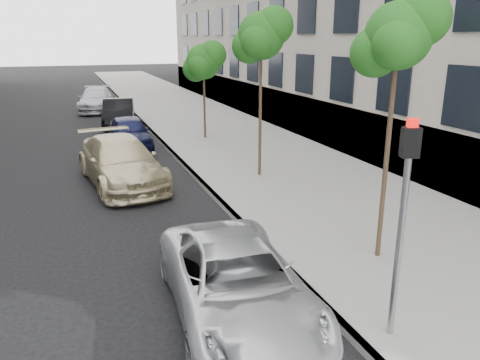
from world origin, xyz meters
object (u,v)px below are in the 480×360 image
sedan_black (119,113)px  tree_near (399,36)px  tree_mid (262,36)px  minivan (237,283)px  sedan_blue (129,132)px  tree_far (204,62)px  sedan_rear (96,100)px  signal_pole (403,207)px  suv (121,162)px

sedan_black → tree_near: bearing=-71.1°
tree_near → tree_mid: size_ratio=0.98×
tree_mid → minivan: tree_mid is taller
sedan_blue → sedan_black: (0.15, 5.28, 0.05)m
minivan → sedan_blue: sedan_blue is taller
tree_far → sedan_blue: (-3.48, -0.35, -2.86)m
tree_far → sedan_rear: tree_far is taller
sedan_rear → tree_near: bearing=-72.6°
signal_pole → tree_near: bearing=78.2°
tree_near → minivan: bearing=-165.7°
sedan_blue → minivan: bearing=-89.8°
tree_near → suv: (-4.44, 7.50, -3.84)m
suv → sedan_rear: size_ratio=1.02×
signal_pole → tree_mid: bearing=101.2°
tree_far → signal_pole: 15.49m
tree_mid → sedan_rear: (-4.06, 17.56, -3.88)m
tree_mid → sedan_black: size_ratio=1.22×
tree_near → sedan_black: bearing=100.5°
minivan → sedan_rear: (-0.52, 24.96, 0.09)m
suv → sedan_blue: size_ratio=1.30×
tree_mid → tree_far: size_ratio=1.24×
tree_far → minivan: 14.63m
tree_near → tree_far: (0.00, 13.00, -1.04)m
tree_mid → sedan_black: tree_mid is taller
suv → sedan_blue: suv is taller
tree_near → sedan_rear: 24.70m
tree_mid → sedan_blue: 8.09m
signal_pole → sedan_rear: bearing=116.4°
suv → minivan: bearing=-90.9°
sedan_black → sedan_rear: (-0.73, 6.13, 0.01)m
tree_far → sedan_black: (-3.33, 4.93, -2.81)m
tree_mid → tree_near: bearing=-90.0°
tree_far → sedan_rear: 12.11m
tree_near → sedan_blue: size_ratio=1.33×
tree_mid → sedan_blue: (-3.48, 6.15, -3.93)m
sedan_black → tree_mid: bearing=-65.4°
tree_far → signal_pole: (-1.52, -15.36, -1.30)m
tree_mid → tree_far: tree_mid is taller
tree_mid → minivan: bearing=-115.6°
sedan_blue → sedan_black: bearing=88.8°
tree_far → suv: 7.60m
suv → sedan_black: 10.49m
tree_mid → sedan_blue: bearing=119.5°
sedan_rear → tree_mid: bearing=-69.2°
sedan_blue → signal_pole: bearing=-82.1°
sedan_blue → sedan_rear: 11.42m
tree_far → suv: size_ratio=0.84×
tree_far → sedan_blue: size_ratio=1.09×
sedan_blue → tree_far: bearing=6.2°
minivan → sedan_black: sedan_black is taller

